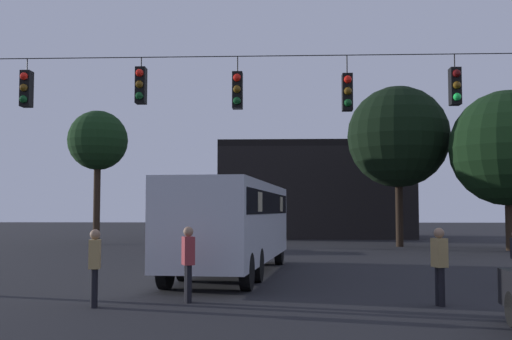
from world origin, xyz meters
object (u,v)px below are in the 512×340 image
Objects in this scene: tree_left_silhouette at (398,137)px; tree_right_far at (509,148)px; car_far_left at (203,235)px; pedestrian_crossing_left at (440,261)px; pedestrian_crossing_center at (95,263)px; tree_behind_building at (98,141)px; city_bus at (234,218)px; pedestrian_crossing_right at (188,259)px.

tree_right_far is at bearing -32.22° from tree_left_silhouette.
pedestrian_crossing_left is (7.74, -19.05, 0.18)m from car_far_left.
tree_left_silhouette is (3.37, 23.06, 5.50)m from pedestrian_crossing_left.
car_far_left is 17.03m from tree_right_far.
tree_behind_building reaches higher than pedestrian_crossing_center.
tree_behind_building reaches higher than city_bus.
pedestrian_crossing_center reaches higher than car_far_left.
pedestrian_crossing_left is 0.18× the size of tree_left_silhouette.
tree_left_silhouette reaches higher than tree_behind_building.
pedestrian_crossing_center is (0.15, -19.58, 0.17)m from car_far_left.
tree_right_far reaches higher than tree_behind_building.
car_far_left is 18.89m from pedestrian_crossing_right.
pedestrian_crossing_left is (5.13, -6.71, -0.88)m from city_bus.
city_bus is 18.99m from tree_left_silhouette.
city_bus is at bearing 71.17° from pedestrian_crossing_center.
pedestrian_crossing_center is 0.98× the size of pedestrian_crossing_right.
pedestrian_crossing_right is (2.08, -18.77, 0.19)m from car_far_left.
pedestrian_crossing_left is 0.99× the size of pedestrian_crossing_right.
tree_right_far reaches higher than pedestrian_crossing_right.
tree_left_silhouette is at bearing 81.69° from pedestrian_crossing_left.
tree_left_silhouette is 1.12× the size of tree_behind_building.
car_far_left is 2.50× the size of pedestrian_crossing_right.
tree_right_far is (5.25, -3.31, -1.02)m from tree_left_silhouette.
tree_behind_building is (-10.19, 18.42, 4.67)m from city_bus.
pedestrian_crossing_left is at bearing -113.58° from tree_right_far.
pedestrian_crossing_right reaches higher than pedestrian_crossing_center.
pedestrian_crossing_left is 1.02× the size of pedestrian_crossing_center.
city_bus reaches higher than pedestrian_crossing_right.
pedestrian_crossing_right is 0.20× the size of tree_behind_building.
car_far_left is at bearing 90.43° from pedestrian_crossing_center.
city_bus is 6.43× the size of pedestrian_crossing_right.
pedestrian_crossing_right is 24.56m from tree_right_far.
pedestrian_crossing_center is at bearing -157.24° from pedestrian_crossing_right.
pedestrian_crossing_center is 27.38m from tree_behind_building.
city_bus is 6.51m from pedestrian_crossing_right.
tree_left_silhouette is 1.11× the size of tree_right_far.
tree_left_silhouette is at bearing 19.85° from car_far_left.
pedestrian_crossing_right is (-5.66, 0.27, 0.01)m from pedestrian_crossing_left.
tree_behind_building is at bearing 141.22° from car_far_left.
pedestrian_crossing_left is 0.20× the size of tree_behind_building.
tree_behind_building is at bearing 121.36° from pedestrian_crossing_left.
tree_right_far is (13.74, 13.04, 3.59)m from city_bus.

